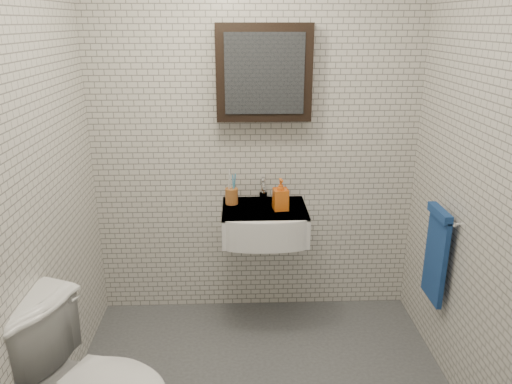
% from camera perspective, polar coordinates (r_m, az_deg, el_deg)
% --- Properties ---
extents(room_shell, '(2.22, 2.02, 2.51)m').
position_cam_1_polar(room_shell, '(2.34, 0.85, 5.58)').
color(room_shell, silver).
rests_on(room_shell, ground).
extents(washbasin, '(0.55, 0.50, 0.20)m').
position_cam_1_polar(washbasin, '(3.26, 1.00, -3.62)').
color(washbasin, white).
rests_on(washbasin, room_shell).
extents(faucet, '(0.06, 0.20, 0.15)m').
position_cam_1_polar(faucet, '(3.39, 0.84, 0.18)').
color(faucet, silver).
rests_on(faucet, washbasin).
extents(mirror_cabinet, '(0.60, 0.15, 0.60)m').
position_cam_1_polar(mirror_cabinet, '(3.22, 0.91, 13.47)').
color(mirror_cabinet, black).
rests_on(mirror_cabinet, room_shell).
extents(towel_rail, '(0.09, 0.30, 0.58)m').
position_cam_1_polar(towel_rail, '(3.14, 19.94, -6.36)').
color(towel_rail, silver).
rests_on(towel_rail, room_shell).
extents(toothbrush_cup, '(0.10, 0.10, 0.23)m').
position_cam_1_polar(toothbrush_cup, '(3.32, -2.81, -0.37)').
color(toothbrush_cup, '#A05B28').
rests_on(toothbrush_cup, washbasin).
extents(soap_bottle, '(0.10, 0.11, 0.21)m').
position_cam_1_polar(soap_bottle, '(3.21, 2.84, -0.27)').
color(soap_bottle, orange).
rests_on(soap_bottle, washbasin).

